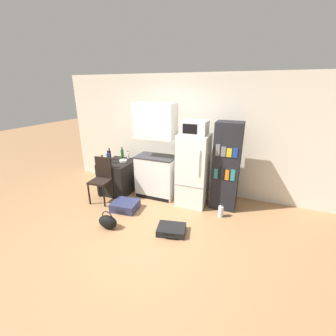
# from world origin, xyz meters

# --- Properties ---
(ground_plane) EXTENTS (24.00, 24.00, 0.00)m
(ground_plane) POSITION_xyz_m (0.00, 0.00, 0.00)
(ground_plane) COLOR #A3754C
(wall_back) EXTENTS (6.40, 0.10, 2.67)m
(wall_back) POSITION_xyz_m (0.20, 2.00, 1.33)
(wall_back) COLOR silver
(wall_back) RESTS_ON ground_plane
(side_table) EXTENTS (0.68, 0.80, 0.74)m
(side_table) POSITION_xyz_m (-1.25, 1.20, 0.37)
(side_table) COLOR black
(side_table) RESTS_ON ground_plane
(kitchen_hutch) EXTENTS (0.87, 0.52, 2.08)m
(kitchen_hutch) POSITION_xyz_m (-0.33, 1.35, 0.97)
(kitchen_hutch) COLOR white
(kitchen_hutch) RESTS_ON ground_plane
(refrigerator) EXTENTS (0.61, 0.61, 1.51)m
(refrigerator) POSITION_xyz_m (0.54, 1.31, 0.75)
(refrigerator) COLOR white
(refrigerator) RESTS_ON ground_plane
(microwave) EXTENTS (0.48, 0.40, 0.27)m
(microwave) POSITION_xyz_m (0.54, 1.31, 1.64)
(microwave) COLOR silver
(microwave) RESTS_ON refrigerator
(bookshelf) EXTENTS (0.51, 0.41, 1.78)m
(bookshelf) POSITION_xyz_m (1.19, 1.40, 0.89)
(bookshelf) COLOR black
(bookshelf) RESTS_ON ground_plane
(bottle_green_tall) EXTENTS (0.07, 0.07, 0.28)m
(bottle_green_tall) POSITION_xyz_m (-1.30, 1.48, 0.86)
(bottle_green_tall) COLOR #1E6028
(bottle_green_tall) RESTS_ON side_table
(bottle_wine_dark) EXTENTS (0.07, 0.07, 0.28)m
(bottle_wine_dark) POSITION_xyz_m (-1.51, 1.27, 0.86)
(bottle_wine_dark) COLOR black
(bottle_wine_dark) RESTS_ON side_table
(bottle_ketchup_red) EXTENTS (0.08, 0.08, 0.22)m
(bottle_ketchup_red) POSITION_xyz_m (-1.46, 0.92, 0.83)
(bottle_ketchup_red) COLOR #AD1914
(bottle_ketchup_red) RESTS_ON side_table
(bottle_blue_soda) EXTENTS (0.07, 0.07, 0.29)m
(bottle_blue_soda) POSITION_xyz_m (-1.39, 1.05, 0.87)
(bottle_blue_soda) COLOR #1E47A3
(bottle_blue_soda) RESTS_ON side_table
(bottle_amber_beer) EXTENTS (0.08, 0.08, 0.14)m
(bottle_amber_beer) POSITION_xyz_m (-1.31, 0.87, 0.80)
(bottle_amber_beer) COLOR brown
(bottle_amber_beer) RESTS_ON side_table
(bottle_milk_white) EXTENTS (0.06, 0.06, 0.19)m
(bottle_milk_white) POSITION_xyz_m (-1.16, 1.52, 0.82)
(bottle_milk_white) COLOR white
(bottle_milk_white) RESTS_ON side_table
(bowl) EXTENTS (0.17, 0.17, 0.05)m
(bowl) POSITION_xyz_m (-1.13, 1.26, 0.77)
(bowl) COLOR silver
(bowl) RESTS_ON side_table
(chair) EXTENTS (0.43, 0.44, 0.97)m
(chair) POSITION_xyz_m (-1.32, 0.69, 0.58)
(chair) COLOR black
(chair) RESTS_ON ground_plane
(suitcase_large_flat) EXTENTS (0.55, 0.50, 0.17)m
(suitcase_large_flat) POSITION_xyz_m (-0.65, 0.50, 0.09)
(suitcase_large_flat) COLOR navy
(suitcase_large_flat) RESTS_ON ground_plane
(suitcase_small_flat) EXTENTS (0.55, 0.46, 0.12)m
(suitcase_small_flat) POSITION_xyz_m (0.52, 0.13, 0.06)
(suitcase_small_flat) COLOR black
(suitcase_small_flat) RESTS_ON ground_plane
(handbag) EXTENTS (0.36, 0.20, 0.33)m
(handbag) POSITION_xyz_m (-0.58, -0.17, 0.12)
(handbag) COLOR black
(handbag) RESTS_ON ground_plane
(water_bottle_front) EXTENTS (0.10, 0.10, 0.28)m
(water_bottle_front) POSITION_xyz_m (1.22, 0.97, 0.12)
(water_bottle_front) COLOR silver
(water_bottle_front) RESTS_ON ground_plane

